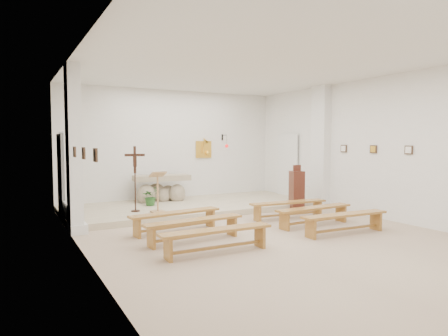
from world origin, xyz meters
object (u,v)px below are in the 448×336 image
bench_left_second (194,225)px  bench_left_front (176,217)px  altar (161,190)px  bench_right_third (345,219)px  bench_left_third (217,235)px  bench_right_front (289,206)px  donation_pedestal (297,190)px  crucifix_stand (135,174)px  lectern (158,192)px  bench_right_second (314,212)px

bench_left_second → bench_left_front: bearing=85.3°
altar → bench_right_third: altar is taller
bench_left_second → bench_left_third: same height
altar → bench_right_front: 3.97m
altar → bench_right_front: (2.11, -3.35, -0.15)m
bench_left_front → bench_right_third: 3.53m
altar → donation_pedestal: size_ratio=1.34×
donation_pedestal → bench_left_third: (-3.93, -2.72, -0.23)m
crucifix_stand → bench_right_front: 3.91m
bench_left_front → bench_left_second: same height
lectern → crucifix_stand: crucifix_stand is taller
lectern → donation_pedestal: size_ratio=0.83×
bench_right_second → bench_left_front: bearing=159.5°
bench_right_front → bench_left_front: bearing=-175.4°
bench_right_second → bench_left_third: size_ratio=1.01×
crucifix_stand → bench_left_third: crucifix_stand is taller
bench_left_front → bench_right_second: size_ratio=1.00×
donation_pedestal → bench_right_front: size_ratio=0.62×
crucifix_stand → bench_left_third: bearing=-71.9°
bench_right_front → bench_right_second: 0.94m
lectern → bench_right_front: (2.83, -1.58, -0.35)m
bench_right_front → bench_left_third: same height
crucifix_stand → bench_right_third: 5.13m
bench_right_second → bench_left_second: bearing=176.9°
lectern → bench_right_third: bearing=-52.3°
lectern → crucifix_stand: 0.75m
crucifix_stand → donation_pedestal: (4.22, -1.14, -0.54)m
bench_right_third → bench_left_second: bearing=165.4°
bench_right_second → bench_left_third: 3.13m
altar → bench_right_third: (2.11, -5.22, -0.15)m
crucifix_stand → bench_right_front: crucifix_stand is taller
crucifix_stand → lectern: bearing=-28.6°
crucifix_stand → bench_right_front: (3.28, -1.99, -0.78)m
crucifix_stand → bench_left_third: size_ratio=0.81×
altar → bench_left_front: size_ratio=0.83×
altar → lectern: size_ratio=1.61×
bench_right_third → altar: bearing=114.8°
donation_pedestal → bench_left_second: size_ratio=0.62×
bench_right_front → crucifix_stand: bearing=153.4°
bench_left_front → altar: bearing=68.5°
lectern → bench_right_front: lectern is taller
altar → crucifix_stand: (-1.17, -1.36, 0.63)m
bench_left_front → bench_left_third: same height
donation_pedestal → bench_right_front: 1.29m
bench_left_third → bench_right_third: size_ratio=1.00×
bench_left_second → bench_left_third: size_ratio=1.01×
bench_right_front → bench_left_second: 3.13m
lectern → bench_right_second: 3.80m
lectern → bench_right_front: bearing=-30.8°
donation_pedestal → altar: bearing=154.7°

